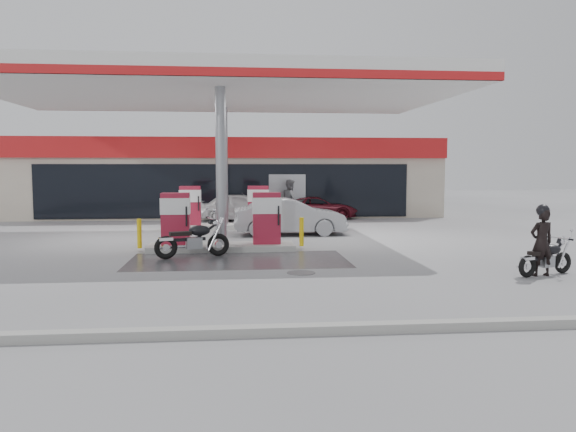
# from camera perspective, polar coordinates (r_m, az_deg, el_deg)

# --- Properties ---
(ground) EXTENTS (90.00, 90.00, 0.00)m
(ground) POSITION_cam_1_polar(r_m,az_deg,el_deg) (15.61, -6.89, -4.52)
(ground) COLOR gray
(ground) RESTS_ON ground
(wet_patch) EXTENTS (6.00, 3.00, 0.00)m
(wet_patch) POSITION_cam_1_polar(r_m,az_deg,el_deg) (15.60, -5.05, -4.50)
(wet_patch) COLOR #4C4C4F
(wet_patch) RESTS_ON ground
(drain_cover) EXTENTS (0.70, 0.70, 0.01)m
(drain_cover) POSITION_cam_1_polar(r_m,az_deg,el_deg) (13.73, 1.34, -5.78)
(drain_cover) COLOR #38383A
(drain_cover) RESTS_ON ground
(kerb) EXTENTS (28.00, 0.25, 0.15)m
(kerb) POSITION_cam_1_polar(r_m,az_deg,el_deg) (8.76, -7.92, -11.63)
(kerb) COLOR gray
(kerb) RESTS_ON ground
(store_building) EXTENTS (22.00, 8.22, 4.00)m
(store_building) POSITION_cam_1_polar(r_m,az_deg,el_deg) (31.33, -6.27, 3.96)
(store_building) COLOR beige
(store_building) RESTS_ON ground
(canopy) EXTENTS (16.00, 10.02, 5.51)m
(canopy) POSITION_cam_1_polar(r_m,az_deg,el_deg) (20.57, -6.73, 12.52)
(canopy) COLOR silver
(canopy) RESTS_ON ground
(pump_island_near) EXTENTS (5.14, 1.30, 1.78)m
(pump_island_near) POSITION_cam_1_polar(r_m,az_deg,el_deg) (17.49, -6.77, -1.13)
(pump_island_near) COLOR #9E9E99
(pump_island_near) RESTS_ON ground
(pump_island_far) EXTENTS (5.14, 1.30, 1.78)m
(pump_island_far) POSITION_cam_1_polar(r_m,az_deg,el_deg) (23.47, -6.47, 0.44)
(pump_island_far) COLOR #9E9E99
(pump_island_far) RESTS_ON ground
(main_motorcycle) EXTENTS (1.66, 0.82, 0.89)m
(main_motorcycle) POSITION_cam_1_polar(r_m,az_deg,el_deg) (14.71, 24.77, -3.98)
(main_motorcycle) COLOR black
(main_motorcycle) RESTS_ON ground
(biker_main) EXTENTS (0.62, 0.45, 1.61)m
(biker_main) POSITION_cam_1_polar(r_m,az_deg,el_deg) (14.51, 24.37, -2.45)
(biker_main) COLOR black
(biker_main) RESTS_ON ground
(parked_motorcycle) EXTENTS (2.12, 0.95, 1.11)m
(parked_motorcycle) POSITION_cam_1_polar(r_m,az_deg,el_deg) (16.18, -9.56, -2.44)
(parked_motorcycle) COLOR black
(parked_motorcycle) RESTS_ON ground
(sedan_white) EXTENTS (4.14, 2.08, 1.35)m
(sedan_white) POSITION_cam_1_polar(r_m,az_deg,el_deg) (26.66, -4.86, 0.93)
(sedan_white) COLOR white
(sedan_white) RESTS_ON ground
(attendant) EXTENTS (0.80, 1.01, 1.99)m
(attendant) POSITION_cam_1_polar(r_m,az_deg,el_deg) (26.37, 0.25, 1.60)
(attendant) COLOR slate
(attendant) RESTS_ON ground
(hatchback_silver) EXTENTS (4.23, 1.54, 1.39)m
(hatchback_silver) POSITION_cam_1_polar(r_m,az_deg,el_deg) (21.18, 0.20, -0.07)
(hatchback_silver) COLOR #93959A
(hatchback_silver) RESTS_ON ground
(parked_car_left) EXTENTS (4.03, 2.01, 1.13)m
(parked_car_left) POSITION_cam_1_polar(r_m,az_deg,el_deg) (29.86, -14.97, 1.00)
(parked_car_left) COLOR #151847
(parked_car_left) RESTS_ON ground
(parked_car_right) EXTENTS (4.05, 1.99, 1.11)m
(parked_car_right) POSITION_cam_1_polar(r_m,az_deg,el_deg) (27.77, 2.98, 0.85)
(parked_car_right) COLOR #5A131F
(parked_car_right) RESTS_ON ground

